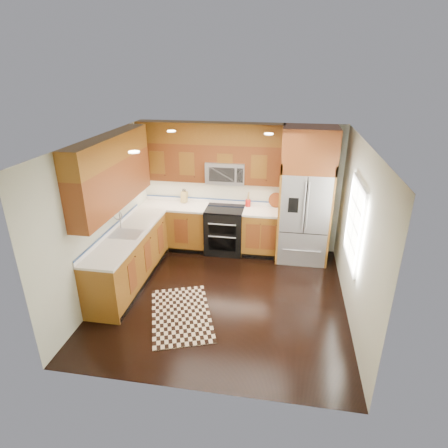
% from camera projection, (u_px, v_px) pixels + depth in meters
% --- Properties ---
extents(ground, '(4.00, 4.00, 0.00)m').
position_uv_depth(ground, '(223.00, 297.00, 6.30)').
color(ground, black).
rests_on(ground, ground).
extents(wall_back, '(4.00, 0.02, 2.60)m').
position_uv_depth(wall_back, '(240.00, 187.00, 7.60)').
color(wall_back, '#B7BBA8').
rests_on(wall_back, ground).
extents(wall_left, '(0.02, 4.00, 2.60)m').
position_uv_depth(wall_left, '(102.00, 218.00, 6.10)').
color(wall_left, '#B7BBA8').
rests_on(wall_left, ground).
extents(wall_right, '(0.02, 4.00, 2.60)m').
position_uv_depth(wall_right, '(357.00, 235.00, 5.48)').
color(wall_right, '#B7BBA8').
rests_on(wall_right, ground).
extents(window, '(0.04, 1.10, 1.30)m').
position_uv_depth(window, '(354.00, 223.00, 5.63)').
color(window, white).
rests_on(window, ground).
extents(base_cabinets, '(2.85, 3.00, 0.90)m').
position_uv_depth(base_cabinets, '(167.00, 244.00, 7.13)').
color(base_cabinets, '#8D5A1B').
rests_on(base_cabinets, ground).
extents(countertop, '(2.86, 3.01, 0.04)m').
position_uv_depth(countertop, '(175.00, 219.00, 7.03)').
color(countertop, silver).
rests_on(countertop, base_cabinets).
extents(upper_cabinets, '(2.85, 3.00, 1.15)m').
position_uv_depth(upper_cabinets, '(170.00, 160.00, 6.67)').
color(upper_cabinets, brown).
rests_on(upper_cabinets, ground).
extents(range, '(0.76, 0.67, 0.95)m').
position_uv_depth(range, '(225.00, 230.00, 7.67)').
color(range, black).
rests_on(range, ground).
extents(microwave, '(0.76, 0.40, 0.42)m').
position_uv_depth(microwave, '(226.00, 172.00, 7.32)').
color(microwave, '#B2B2B7').
rests_on(microwave, ground).
extents(refrigerator, '(0.98, 0.75, 2.60)m').
position_uv_depth(refrigerator, '(305.00, 196.00, 7.07)').
color(refrigerator, '#B2B2B7').
rests_on(refrigerator, ground).
extents(sink_faucet, '(0.54, 0.44, 0.37)m').
position_uv_depth(sink_faucet, '(125.00, 230.00, 6.38)').
color(sink_faucet, '#B2B2B7').
rests_on(sink_faucet, countertop).
extents(rug, '(1.35, 1.70, 0.01)m').
position_uv_depth(rug, '(181.00, 314.00, 5.85)').
color(rug, black).
rests_on(rug, ground).
extents(knife_block, '(0.12, 0.16, 0.29)m').
position_uv_depth(knife_block, '(184.00, 197.00, 7.80)').
color(knife_block, '#A59150').
rests_on(knife_block, countertop).
extents(utensil_crock, '(0.12, 0.12, 0.30)m').
position_uv_depth(utensil_crock, '(248.00, 202.00, 7.57)').
color(utensil_crock, '#AB1915').
rests_on(utensil_crock, countertop).
extents(cutting_board, '(0.34, 0.34, 0.02)m').
position_uv_depth(cutting_board, '(276.00, 207.00, 7.57)').
color(cutting_board, brown).
rests_on(cutting_board, countertop).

